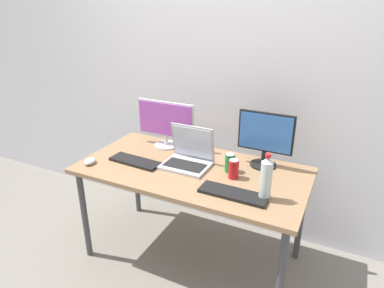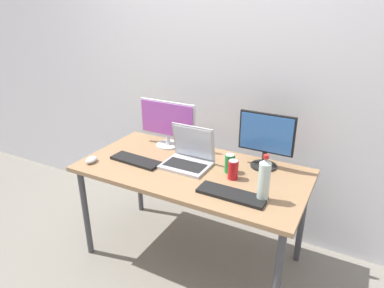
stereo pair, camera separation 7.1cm
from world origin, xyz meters
name	(u,v)px [view 1 (the left image)]	position (x,y,z in m)	size (l,w,h in m)	color
ground_plane	(192,255)	(0.00, 0.00, 0.00)	(16.00, 16.00, 0.00)	gray
wall_back	(226,70)	(0.00, 0.59, 1.30)	(7.00, 0.08, 2.60)	silver
work_desk	(192,177)	(0.00, 0.00, 0.68)	(1.54, 0.78, 0.74)	#424247
monitor_left	(165,123)	(-0.35, 0.26, 0.93)	(0.47, 0.19, 0.36)	silver
monitor_center	(265,137)	(0.42, 0.25, 0.95)	(0.37, 0.18, 0.38)	black
laptop_silver	(189,156)	(-0.05, 0.05, 0.80)	(0.32, 0.26, 0.27)	#B7B7BC
keyboard_main	(233,194)	(0.37, -0.20, 0.75)	(0.41, 0.13, 0.02)	black
keyboard_aux	(135,161)	(-0.40, -0.09, 0.75)	(0.37, 0.13, 0.02)	black
mouse_by_keyboard	(90,161)	(-0.67, -0.25, 0.76)	(0.07, 0.10, 0.04)	silver
water_bottle	(266,179)	(0.54, -0.16, 0.87)	(0.07, 0.07, 0.28)	silver
soda_can_near_keyboard	(233,169)	(0.29, 0.00, 0.80)	(0.07, 0.07, 0.13)	red
soda_can_by_laptop	(230,163)	(0.24, 0.07, 0.80)	(0.07, 0.07, 0.13)	#197F33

